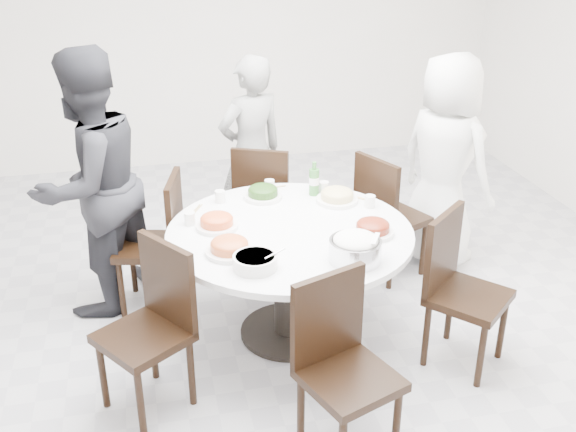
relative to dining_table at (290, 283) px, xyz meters
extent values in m
cube|color=#B5B5BA|center=(-0.05, 0.33, -0.38)|extent=(6.00, 6.00, 0.01)
cube|color=white|center=(-0.05, 3.33, 1.02)|extent=(6.00, 0.01, 2.80)
cylinder|color=white|center=(0.00, 0.00, 0.00)|extent=(1.50, 1.50, 0.75)
cube|color=black|center=(0.92, 0.61, 0.10)|extent=(0.55, 0.55, 0.95)
cube|color=black|center=(0.06, 1.08, 0.10)|extent=(0.56, 0.56, 0.95)
cube|color=black|center=(-0.84, 0.55, 0.10)|extent=(0.51, 0.51, 0.95)
cube|color=black|center=(-0.92, -0.50, 0.10)|extent=(0.58, 0.58, 0.95)
cube|color=black|center=(0.05, -1.08, 0.10)|extent=(0.54, 0.54, 0.95)
cube|color=black|center=(0.96, -0.52, 0.10)|extent=(0.59, 0.59, 0.95)
imported|color=white|center=(1.35, 0.73, 0.43)|extent=(0.83, 0.94, 1.62)
imported|color=black|center=(0.00, 1.36, 0.39)|extent=(0.65, 0.54, 1.54)
imported|color=black|center=(-1.17, 0.65, 0.51)|extent=(1.09, 1.08, 1.78)
cylinder|color=white|center=(-0.07, 0.51, 0.41)|extent=(0.26, 0.26, 0.07)
cylinder|color=white|center=(0.40, 0.34, 0.41)|extent=(0.28, 0.28, 0.07)
cylinder|color=white|center=(-0.43, 0.12, 0.41)|extent=(0.26, 0.26, 0.07)
cylinder|color=white|center=(0.47, -0.17, 0.41)|extent=(0.26, 0.26, 0.06)
cylinder|color=white|center=(-0.40, -0.22, 0.41)|extent=(0.28, 0.28, 0.07)
cylinder|color=silver|center=(0.26, -0.45, 0.44)|extent=(0.29, 0.29, 0.13)
cylinder|color=white|center=(-0.29, -0.41, 0.41)|extent=(0.24, 0.24, 0.07)
cylinder|color=#33772F|center=(0.28, 0.49, 0.49)|extent=(0.07, 0.07, 0.23)
cylinder|color=white|center=(0.02, 0.65, 0.42)|extent=(0.07, 0.07, 0.08)
camera|label=1|loc=(-0.83, -3.56, 2.18)|focal=42.00mm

